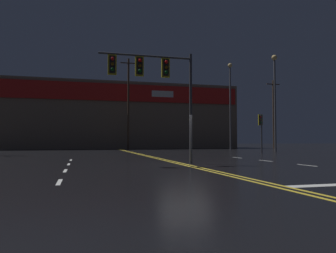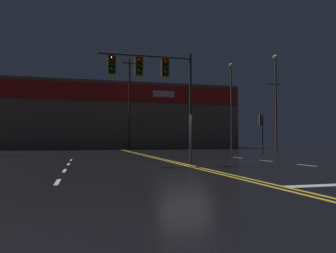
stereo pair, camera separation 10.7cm
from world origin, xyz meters
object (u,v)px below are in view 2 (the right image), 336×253
object	(u,v)px
traffic_signal_corner_northeast	(262,125)
streetlight_far_left	(276,90)
traffic_signal_median	(152,75)
streetlight_near_right	(231,96)

from	to	relation	value
traffic_signal_corner_northeast	streetlight_far_left	xyz separation A→B (m)	(3.50, 3.05, 3.78)
traffic_signal_median	streetlight_near_right	world-z (taller)	streetlight_near_right
traffic_signal_corner_northeast	streetlight_near_right	world-z (taller)	streetlight_near_right
streetlight_near_right	streetlight_far_left	world-z (taller)	streetlight_near_right
streetlight_near_right	streetlight_far_left	bearing A→B (deg)	-84.43
streetlight_far_left	traffic_signal_median	bearing A→B (deg)	-138.81
traffic_signal_median	traffic_signal_corner_northeast	size ratio (longest dim) A/B	1.57
traffic_signal_median	streetlight_near_right	distance (m)	27.54
traffic_signal_median	traffic_signal_corner_northeast	bearing A→B (deg)	41.21
traffic_signal_median	streetlight_near_right	xyz separation A→B (m)	(15.21, 22.81, 2.57)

